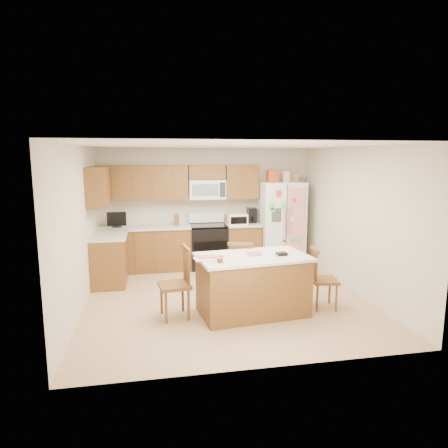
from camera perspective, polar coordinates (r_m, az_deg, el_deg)
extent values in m
plane|color=tan|center=(6.74, 0.20, -10.58)|extent=(4.50, 4.50, 0.00)
cube|color=beige|center=(8.62, -2.63, 2.43)|extent=(4.50, 0.10, 2.50)
cube|color=beige|center=(4.28, 5.92, -5.07)|extent=(4.50, 0.10, 2.50)
cube|color=beige|center=(6.39, -20.01, -0.69)|extent=(0.10, 4.50, 2.50)
cube|color=beige|center=(7.19, 18.11, 0.51)|extent=(0.10, 4.50, 2.50)
cube|color=white|center=(6.33, 0.21, 11.17)|extent=(4.50, 4.50, 0.04)
cube|color=brown|center=(8.38, -11.24, -3.58)|extent=(1.87, 0.60, 0.88)
cube|color=brown|center=(8.60, 2.59, -3.06)|extent=(0.72, 0.60, 0.88)
cube|color=brown|center=(7.66, -16.05, -5.03)|extent=(0.60, 0.95, 0.88)
cube|color=silver|center=(8.28, -11.35, -0.50)|extent=(1.87, 0.64, 0.04)
cube|color=silver|center=(8.50, 2.63, -0.05)|extent=(0.72, 0.64, 0.04)
cube|color=silver|center=(7.56, -16.14, -1.65)|extent=(0.64, 0.95, 0.04)
cube|color=brown|center=(8.32, -11.62, 5.79)|extent=(1.85, 0.33, 0.70)
cube|color=brown|center=(8.54, 2.52, 6.08)|extent=(0.70, 0.33, 0.70)
cube|color=brown|center=(8.39, -2.51, 7.41)|extent=(0.76, 0.33, 0.29)
cube|color=brown|center=(7.46, -17.58, 5.11)|extent=(0.33, 0.95, 0.70)
cube|color=brown|center=(8.18, -15.68, 5.57)|extent=(0.02, 0.01, 0.66)
cube|color=brown|center=(8.11, -15.40, -4.19)|extent=(0.02, 0.01, 0.84)
cube|color=brown|center=(8.15, -12.87, 5.67)|extent=(0.02, 0.01, 0.66)
cube|color=brown|center=(8.09, -12.57, -4.11)|extent=(0.02, 0.01, 0.84)
cube|color=brown|center=(8.15, -10.04, 5.76)|extent=(0.02, 0.01, 0.66)
cube|color=brown|center=(8.08, -9.73, -4.02)|extent=(0.02, 0.01, 0.84)
cube|color=brown|center=(8.16, -7.22, 5.84)|extent=(0.01, 0.01, 0.66)
cube|color=brown|center=(8.10, -6.90, -3.93)|extent=(0.01, 0.01, 0.84)
cube|color=brown|center=(8.36, 2.45, 6.00)|extent=(0.01, 0.01, 0.66)
cube|color=brown|center=(8.30, 2.80, -3.53)|extent=(0.01, 0.01, 0.84)
cube|color=white|center=(8.39, -2.46, 4.98)|extent=(0.76, 0.38, 0.40)
cube|color=slate|center=(8.19, -2.69, 4.87)|extent=(0.54, 0.01, 0.24)
cube|color=#262626|center=(8.24, -0.20, 4.91)|extent=(0.12, 0.01, 0.30)
cube|color=brown|center=(8.28, -6.78, 0.54)|extent=(0.10, 0.14, 0.22)
cube|color=black|center=(8.33, -15.04, -0.37)|extent=(0.18, 0.12, 0.02)
cube|color=black|center=(8.30, -15.08, 0.72)|extent=(0.38, 0.03, 0.28)
cube|color=#AD3C16|center=(8.54, 1.45, 0.74)|extent=(0.35, 0.22, 0.18)
cube|color=white|center=(8.31, 1.92, 0.67)|extent=(0.40, 0.28, 0.23)
cube|color=black|center=(8.18, 2.13, 0.52)|extent=(0.34, 0.01, 0.15)
cube|color=black|center=(8.58, 3.98, 1.25)|extent=(0.18, 0.22, 0.32)
cylinder|color=black|center=(8.53, 4.09, 0.71)|extent=(0.12, 0.12, 0.12)
cube|color=black|center=(8.45, -2.28, -3.30)|extent=(0.76, 0.64, 0.88)
cube|color=black|center=(8.14, -1.94, -3.94)|extent=(0.68, 0.01, 0.42)
cube|color=black|center=(8.35, -2.30, -0.19)|extent=(0.76, 0.64, 0.03)
cube|color=white|center=(8.59, -2.56, 0.93)|extent=(0.76, 0.10, 0.20)
cube|color=white|center=(8.67, 8.08, 0.05)|extent=(0.90, 0.75, 1.80)
cube|color=#4C4C4C|center=(8.31, 8.92, -0.38)|extent=(0.02, 0.01, 1.75)
cube|color=silver|center=(8.25, 8.67, 0.60)|extent=(0.02, 0.03, 0.55)
cube|color=silver|center=(8.28, 9.32, 0.62)|extent=(0.02, 0.03, 0.55)
cube|color=#3F3F44|center=(8.20, 7.51, 1.29)|extent=(0.20, 0.01, 0.28)
cube|color=#D84C59|center=(8.36, 10.24, 0.68)|extent=(0.42, 0.01, 1.30)
cube|color=#B93F17|center=(8.50, 6.95, 6.81)|extent=(0.22, 0.22, 0.24)
cylinder|color=#CEAC8B|center=(8.54, 8.99, 6.71)|extent=(0.18, 0.18, 0.22)
cube|color=#B47F51|center=(8.73, 9.82, 6.61)|extent=(0.18, 0.20, 0.18)
cube|color=brown|center=(6.04, 4.10, -8.81)|extent=(1.63, 1.04, 0.85)
cube|color=silver|center=(5.91, 4.15, -4.73)|extent=(1.72, 1.12, 0.04)
cylinder|color=#B93F17|center=(5.51, -0.54, -5.22)|extent=(0.08, 0.08, 0.06)
cylinder|color=white|center=(5.51, -0.54, -5.07)|extent=(0.09, 0.09, 0.09)
cube|color=#CE756C|center=(5.94, 4.31, -4.10)|extent=(0.22, 0.17, 0.07)
cube|color=black|center=(5.98, 8.23, -4.24)|extent=(0.16, 0.14, 0.04)
cube|color=white|center=(5.68, -2.74, -5.01)|extent=(0.33, 0.27, 0.01)
cube|color=#D84C4C|center=(5.76, -2.45, -4.66)|extent=(0.28, 0.23, 0.01)
cylinder|color=white|center=(5.61, 1.91, -5.22)|extent=(0.13, 0.07, 0.01)
cube|color=brown|center=(5.90, -7.11, -8.69)|extent=(0.49, 0.51, 0.05)
cylinder|color=brown|center=(6.12, -8.92, -10.54)|extent=(0.04, 0.04, 0.46)
cylinder|color=brown|center=(5.79, -8.27, -11.75)|extent=(0.04, 0.04, 0.46)
cylinder|color=brown|center=(6.18, -5.93, -10.27)|extent=(0.04, 0.04, 0.46)
cylinder|color=brown|center=(5.85, -5.10, -11.44)|extent=(0.04, 0.04, 0.46)
cylinder|color=brown|center=(6.01, -5.77, -5.54)|extent=(0.02, 0.02, 0.52)
cylinder|color=brown|center=(5.93, -5.59, -5.74)|extent=(0.02, 0.02, 0.52)
cylinder|color=brown|center=(5.85, -5.40, -5.94)|extent=(0.02, 0.02, 0.52)
cylinder|color=brown|center=(5.78, -5.21, -6.14)|extent=(0.02, 0.02, 0.52)
cylinder|color=brown|center=(5.70, -5.02, -6.35)|extent=(0.02, 0.02, 0.52)
cube|color=brown|center=(5.79, -5.44, -3.47)|extent=(0.10, 0.43, 0.05)
cube|color=brown|center=(6.62, 2.39, -6.83)|extent=(0.52, 0.50, 0.05)
cylinder|color=brown|center=(6.83, 3.87, -8.40)|extent=(0.04, 0.04, 0.44)
cylinder|color=brown|center=(6.84, 0.96, -8.35)|extent=(0.04, 0.04, 0.44)
cylinder|color=brown|center=(6.54, 3.85, -9.23)|extent=(0.04, 0.04, 0.44)
cylinder|color=brown|center=(6.55, 0.80, -9.18)|extent=(0.04, 0.04, 0.44)
cylinder|color=brown|center=(6.38, 3.72, -5.02)|extent=(0.02, 0.02, 0.49)
cylinder|color=brown|center=(6.38, 3.03, -5.01)|extent=(0.02, 0.02, 0.49)
cylinder|color=brown|center=(6.38, 2.35, -5.00)|extent=(0.02, 0.02, 0.49)
cylinder|color=brown|center=(6.39, 1.67, -4.99)|extent=(0.02, 0.02, 0.49)
cylinder|color=brown|center=(6.39, 0.98, -4.98)|extent=(0.02, 0.02, 0.49)
cube|color=brown|center=(6.33, 2.37, -2.87)|extent=(0.40, 0.14, 0.05)
cube|color=brown|center=(6.42, 14.13, -7.80)|extent=(0.44, 0.46, 0.04)
cylinder|color=brown|center=(6.39, 15.75, -10.14)|extent=(0.04, 0.04, 0.42)
cylinder|color=brown|center=(6.69, 14.85, -9.20)|extent=(0.04, 0.04, 0.42)
cylinder|color=brown|center=(6.30, 13.18, -10.30)|extent=(0.04, 0.04, 0.42)
cylinder|color=brown|center=(6.61, 12.40, -9.33)|extent=(0.04, 0.04, 0.42)
cylinder|color=brown|center=(6.17, 13.13, -6.03)|extent=(0.02, 0.02, 0.47)
cylinder|color=brown|center=(6.24, 12.95, -5.85)|extent=(0.02, 0.02, 0.47)
cylinder|color=brown|center=(6.31, 12.77, -5.67)|extent=(0.02, 0.02, 0.47)
cylinder|color=brown|center=(6.38, 12.60, -5.50)|extent=(0.02, 0.02, 0.47)
cylinder|color=brown|center=(6.44, 12.43, -5.33)|extent=(0.02, 0.02, 0.47)
cube|color=brown|center=(6.25, 12.85, -3.60)|extent=(0.09, 0.39, 0.05)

